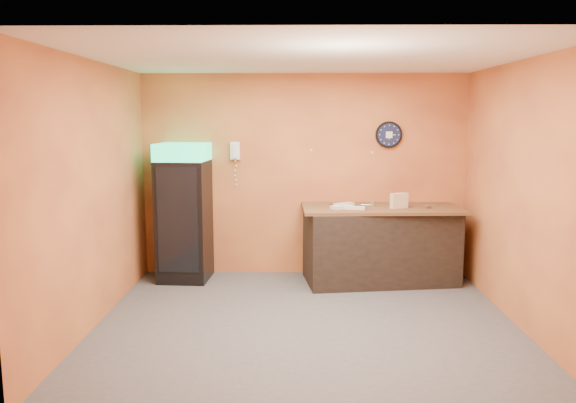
{
  "coord_description": "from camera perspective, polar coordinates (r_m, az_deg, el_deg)",
  "views": [
    {
      "loc": [
        -0.13,
        -5.81,
        2.2
      ],
      "look_at": [
        -0.2,
        0.6,
        1.24
      ],
      "focal_mm": 35.0,
      "sensor_mm": 36.0,
      "label": 1
    }
  ],
  "objects": [
    {
      "name": "wrapped_sandwich_mid",
      "position": [
        7.3,
        6.8,
        -0.65
      ],
      "size": [
        0.27,
        0.15,
        0.04
      ],
      "primitive_type": "cube",
      "rotation": [
        0.0,
        0.0,
        -0.19
      ],
      "color": "silver",
      "rests_on": "butcher_paper"
    },
    {
      "name": "wrapped_sandwich_left",
      "position": [
        7.34,
        5.53,
        -0.56
      ],
      "size": [
        0.32,
        0.25,
        0.04
      ],
      "primitive_type": "cube",
      "rotation": [
        0.0,
        0.0,
        0.51
      ],
      "color": "silver",
      "rests_on": "butcher_paper"
    },
    {
      "name": "ceiling",
      "position": [
        5.84,
        2.0,
        14.42
      ],
      "size": [
        4.5,
        4.0,
        0.02
      ],
      "primitive_type": "cube",
      "color": "white",
      "rests_on": "back_wall"
    },
    {
      "name": "prep_counter",
      "position": [
        7.66,
        9.35,
        -4.47
      ],
      "size": [
        2.07,
        1.13,
        0.98
      ],
      "primitive_type": "cube",
      "rotation": [
        0.0,
        0.0,
        0.13
      ],
      "color": "black",
      "rests_on": "floor"
    },
    {
      "name": "sub_roll_stack",
      "position": [
        7.47,
        11.22,
        0.08
      ],
      "size": [
        0.25,
        0.16,
        0.2
      ],
      "rotation": [
        0.0,
        0.0,
        0.39
      ],
      "color": "beige",
      "rests_on": "butcher_paper"
    },
    {
      "name": "floor",
      "position": [
        6.22,
        1.86,
        -12.2
      ],
      "size": [
        4.5,
        4.5,
        0.0
      ],
      "primitive_type": "plane",
      "color": "#47474C",
      "rests_on": "ground"
    },
    {
      "name": "wrapped_sandwich_right",
      "position": [
        7.56,
        5.7,
        -0.3
      ],
      "size": [
        0.29,
        0.24,
        0.04
      ],
      "primitive_type": "cube",
      "rotation": [
        0.0,
        0.0,
        0.58
      ],
      "color": "silver",
      "rests_on": "butcher_paper"
    },
    {
      "name": "right_wall",
      "position": [
        6.33,
        22.75,
        0.61
      ],
      "size": [
        0.02,
        4.0,
        2.8
      ],
      "primitive_type": "cube",
      "color": "orange",
      "rests_on": "floor"
    },
    {
      "name": "beverage_cooler",
      "position": [
        7.68,
        -10.54,
        -1.29
      ],
      "size": [
        0.69,
        0.7,
        1.86
      ],
      "rotation": [
        0.0,
        0.0,
        -0.07
      ],
      "color": "black",
      "rests_on": "floor"
    },
    {
      "name": "kitchen_tool",
      "position": [
        7.63,
        8.62,
        -0.19
      ],
      "size": [
        0.07,
        0.07,
        0.07
      ],
      "primitive_type": "cylinder",
      "color": "silver",
      "rests_on": "butcher_paper"
    },
    {
      "name": "wall_clock",
      "position": [
        7.89,
        10.2,
        6.69
      ],
      "size": [
        0.37,
        0.06,
        0.37
      ],
      "color": "black",
      "rests_on": "back_wall"
    },
    {
      "name": "back_wall",
      "position": [
        7.85,
        1.62,
        2.68
      ],
      "size": [
        4.5,
        0.02,
        2.8
      ],
      "primitive_type": "cube",
      "color": "orange",
      "rests_on": "floor"
    },
    {
      "name": "butcher_paper",
      "position": [
        7.56,
        9.44,
        -0.69
      ],
      "size": [
        2.12,
        1.03,
        0.04
      ],
      "primitive_type": "cube",
      "rotation": [
        0.0,
        0.0,
        0.04
      ],
      "color": "brown",
      "rests_on": "prep_counter"
    },
    {
      "name": "left_wall",
      "position": [
        6.24,
        -19.21,
        0.69
      ],
      "size": [
        0.02,
        4.0,
        2.8
      ],
      "primitive_type": "cube",
      "color": "orange",
      "rests_on": "floor"
    },
    {
      "name": "wall_phone",
      "position": [
        7.82,
        -5.39,
        5.16
      ],
      "size": [
        0.13,
        0.11,
        0.24
      ],
      "color": "white",
      "rests_on": "back_wall"
    }
  ]
}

